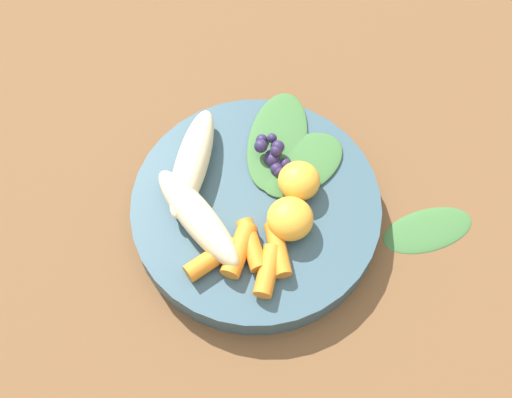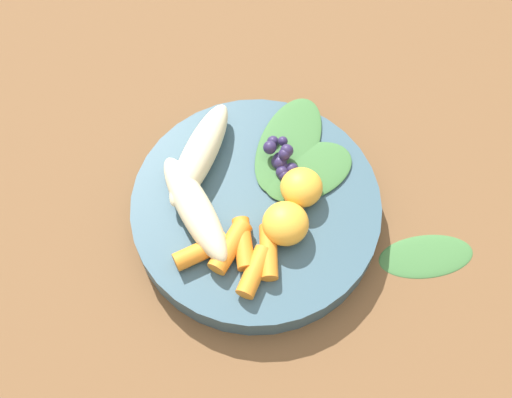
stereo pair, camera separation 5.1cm
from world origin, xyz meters
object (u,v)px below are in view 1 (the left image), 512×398
object	(u,v)px
banana_peeled_right	(192,163)
banana_peeled_left	(198,218)
kale_leaf_stray	(428,233)
orange_segment_near	(299,181)
bowl	(256,210)

from	to	relation	value
banana_peeled_right	banana_peeled_left	bearing A→B (deg)	19.62
banana_peeled_right	kale_leaf_stray	distance (m)	0.25
banana_peeled_left	orange_segment_near	bearing A→B (deg)	74.94
kale_leaf_stray	banana_peeled_right	bearing A→B (deg)	149.13
bowl	kale_leaf_stray	xyz separation A→B (m)	(-0.18, 0.00, -0.01)
bowl	kale_leaf_stray	size ratio (longest dim) A/B	2.59
kale_leaf_stray	banana_peeled_left	bearing A→B (deg)	163.39
kale_leaf_stray	orange_segment_near	bearing A→B (deg)	147.04
orange_segment_near	kale_leaf_stray	xyz separation A→B (m)	(-0.13, 0.03, -0.04)
orange_segment_near	kale_leaf_stray	distance (m)	0.14
bowl	banana_peeled_left	world-z (taller)	banana_peeled_left
banana_peeled_left	orange_segment_near	distance (m)	0.11
orange_segment_near	kale_leaf_stray	size ratio (longest dim) A/B	0.43
bowl	orange_segment_near	world-z (taller)	orange_segment_near
banana_peeled_left	kale_leaf_stray	xyz separation A→B (m)	(-0.23, -0.02, -0.04)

